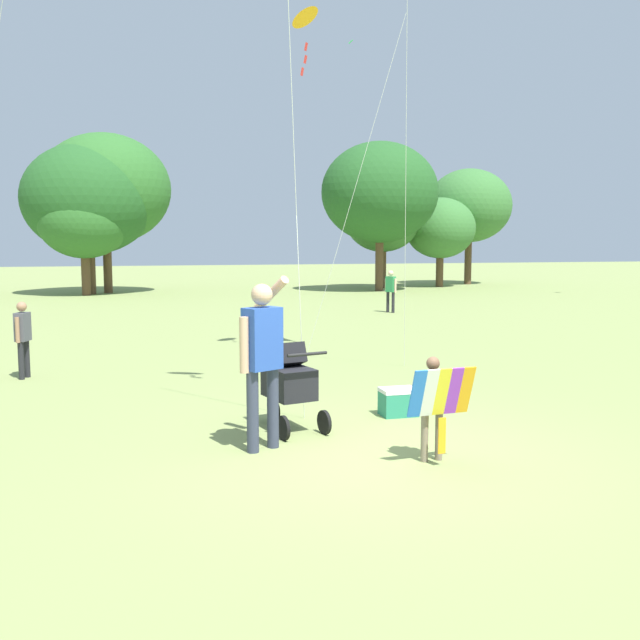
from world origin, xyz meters
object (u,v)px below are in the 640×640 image
(stroller, at_px, (288,378))
(kite_blue_high, at_px, (306,24))
(child_with_butterfly_kite, at_px, (434,399))
(person_sitting_far, at_px, (391,288))
(cooler_box, at_px, (398,402))
(person_red_shirt, at_px, (23,333))
(person_adult_flyer, at_px, (262,351))

(stroller, distance_m, kite_blue_high, 7.39)
(child_with_butterfly_kite, xyz_separation_m, kite_blue_high, (0.29, 6.38, 5.41))
(kite_blue_high, relative_size, person_sitting_far, 4.86)
(child_with_butterfly_kite, bearing_deg, cooler_box, 79.20)
(stroller, height_order, kite_blue_high, kite_blue_high)
(stroller, height_order, cooler_box, stroller)
(kite_blue_high, relative_size, person_red_shirt, 5.12)
(child_with_butterfly_kite, xyz_separation_m, person_sitting_far, (4.94, 14.27, 0.13))
(kite_blue_high, bearing_deg, person_adult_flyer, -108.63)
(kite_blue_high, distance_m, person_sitting_far, 10.58)
(child_with_butterfly_kite, xyz_separation_m, person_adult_flyer, (-1.57, 0.86, 0.42))
(stroller, relative_size, kite_blue_high, 0.18)
(person_sitting_far, height_order, cooler_box, person_sitting_far)
(person_adult_flyer, relative_size, stroller, 1.64)
(child_with_butterfly_kite, relative_size, stroller, 0.95)
(stroller, relative_size, cooler_box, 2.50)
(person_red_shirt, bearing_deg, stroller, -50.48)
(person_red_shirt, bearing_deg, kite_blue_high, 7.28)
(child_with_butterfly_kite, distance_m, kite_blue_high, 8.37)
(person_red_shirt, distance_m, person_sitting_far, 12.75)
(person_adult_flyer, relative_size, kite_blue_high, 0.29)
(person_adult_flyer, relative_size, cooler_box, 4.10)
(person_adult_flyer, xyz_separation_m, person_red_shirt, (-2.99, 4.90, -0.33))
(child_with_butterfly_kite, height_order, person_adult_flyer, person_adult_flyer)
(stroller, bearing_deg, person_sitting_far, 64.41)
(person_red_shirt, relative_size, cooler_box, 2.77)
(person_red_shirt, bearing_deg, person_adult_flyer, -58.61)
(person_sitting_far, bearing_deg, cooler_box, -110.28)
(person_adult_flyer, height_order, person_red_shirt, person_adult_flyer)
(kite_blue_high, xyz_separation_m, cooler_box, (0.07, -4.50, -5.88))
(child_with_butterfly_kite, relative_size, person_sitting_far, 0.81)
(stroller, bearing_deg, person_adult_flyer, -120.92)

